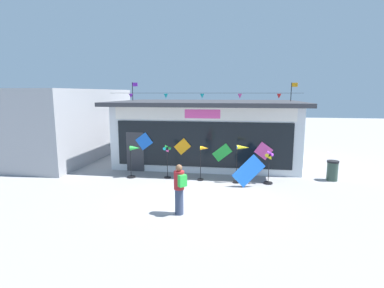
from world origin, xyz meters
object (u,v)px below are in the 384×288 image
object	(u,v)px
wind_spinner_center_right	(241,156)
person_near_camera	(179,188)
trash_bin	(332,170)
wind_spinner_center_left	(203,158)
wind_spinner_far_left	(134,156)
wind_spinner_left	(167,158)
display_kite_on_ground	(249,171)
wind_spinner_right	(269,165)
kite_shop_building	(208,131)

from	to	relation	value
wind_spinner_center_right	person_near_camera	distance (m)	4.37
trash_bin	wind_spinner_center_left	bearing A→B (deg)	-171.25
wind_spinner_center_left	wind_spinner_center_right	xyz separation A→B (m)	(1.70, -0.14, 0.18)
wind_spinner_far_left	wind_spinner_left	world-z (taller)	wind_spinner_left
wind_spinner_left	person_near_camera	distance (m)	4.32
person_near_camera	trash_bin	distance (m)	7.85
wind_spinner_left	display_kite_on_ground	size ratio (longest dim) A/B	1.23
wind_spinner_left	display_kite_on_ground	distance (m)	3.79
wind_spinner_right	trash_bin	bearing A→B (deg)	18.68
wind_spinner_left	trash_bin	bearing A→B (deg)	6.19
wind_spinner_far_left	wind_spinner_left	bearing A→B (deg)	5.21
wind_spinner_center_right	wind_spinner_left	bearing A→B (deg)	176.33
wind_spinner_center_right	trash_bin	world-z (taller)	wind_spinner_center_right
kite_shop_building	display_kite_on_ground	bearing A→B (deg)	-64.71
wind_spinner_far_left	wind_spinner_left	xyz separation A→B (m)	(1.56, 0.14, -0.05)
person_near_camera	wind_spinner_left	bearing A→B (deg)	-114.38
kite_shop_building	display_kite_on_ground	xyz separation A→B (m)	(2.19, -4.64, -1.07)
wind_spinner_far_left	wind_spinner_center_left	world-z (taller)	wind_spinner_center_left
wind_spinner_center_left	display_kite_on_ground	world-z (taller)	wind_spinner_center_left
wind_spinner_far_left	person_near_camera	distance (m)	4.93
wind_spinner_left	wind_spinner_far_left	bearing A→B (deg)	-174.79
wind_spinner_left	wind_spinner_center_left	bearing A→B (deg)	-2.77
kite_shop_building	wind_spinner_center_left	xyz separation A→B (m)	(0.18, -3.95, -0.72)
wind_spinner_center_right	wind_spinner_right	world-z (taller)	wind_spinner_center_right
wind_spinner_center_right	wind_spinner_right	xyz separation A→B (m)	(1.21, 0.04, -0.38)
wind_spinner_far_left	wind_spinner_right	distance (m)	6.15
kite_shop_building	wind_spinner_center_left	distance (m)	4.02
trash_bin	wind_spinner_right	bearing A→B (deg)	-161.32
wind_spinner_center_left	wind_spinner_far_left	bearing A→B (deg)	-178.92
kite_shop_building	wind_spinner_left	world-z (taller)	kite_shop_building
wind_spinner_left	wind_spinner_center_left	world-z (taller)	same
kite_shop_building	person_near_camera	world-z (taller)	kite_shop_building
wind_spinner_right	wind_spinner_left	bearing A→B (deg)	177.83
trash_bin	display_kite_on_ground	distance (m)	4.13
wind_spinner_right	kite_shop_building	bearing A→B (deg)	127.26
kite_shop_building	trash_bin	world-z (taller)	kite_shop_building
kite_shop_building	person_near_camera	size ratio (longest dim) A/B	5.90
wind_spinner_center_right	person_near_camera	xyz separation A→B (m)	(-1.99, -3.87, -0.35)
wind_spinner_center_right	wind_spinner_right	size ratio (longest dim) A/B	1.15
display_kite_on_ground	wind_spinner_far_left	bearing A→B (deg)	173.21
trash_bin	display_kite_on_ground	size ratio (longest dim) A/B	0.71
wind_spinner_far_left	display_kite_on_ground	world-z (taller)	wind_spinner_far_left
kite_shop_building	display_kite_on_ground	size ratio (longest dim) A/B	7.64
trash_bin	display_kite_on_ground	xyz separation A→B (m)	(-3.81, -1.58, 0.24)
wind_spinner_center_left	person_near_camera	xyz separation A→B (m)	(-0.29, -4.01, -0.17)
wind_spinner_center_right	wind_spinner_center_left	bearing A→B (deg)	175.43
wind_spinner_left	display_kite_on_ground	world-z (taller)	wind_spinner_left
wind_spinner_right	person_near_camera	xyz separation A→B (m)	(-3.19, -3.92, 0.03)
kite_shop_building	wind_spinner_center_left	world-z (taller)	kite_shop_building
wind_spinner_far_left	display_kite_on_ground	distance (m)	5.31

